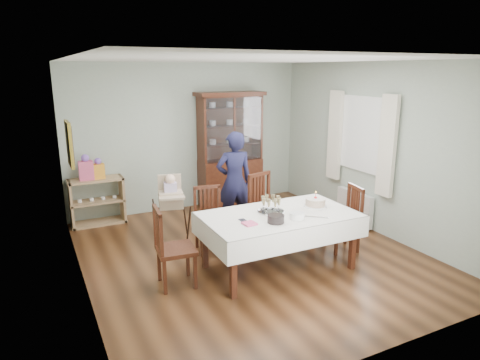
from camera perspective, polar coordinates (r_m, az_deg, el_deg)
floor at (r=6.25m, az=1.42°, el=-9.81°), size 5.00×5.00×0.00m
room_shell at (r=6.23m, az=-0.79°, el=6.49°), size 5.00×5.00×5.00m
dining_table at (r=5.71m, az=5.17°, el=-8.09°), size 2.01×1.17×0.76m
china_cabinet at (r=8.18m, az=-1.31°, el=4.30°), size 1.30×0.48×2.18m
sideboard at (r=7.68m, az=-18.49°, el=-2.71°), size 0.90×0.38×0.80m
picture_frame at (r=5.91m, az=-21.81°, el=4.48°), size 0.04×0.48×0.58m
window at (r=7.31m, az=16.00°, el=5.90°), size 0.04×1.02×1.22m
curtain_left at (r=6.84m, az=19.05°, el=4.27°), size 0.07×0.30×1.55m
curtain_right at (r=7.75m, az=12.53°, el=5.83°), size 0.07×0.30×1.55m
radiator at (r=7.55m, az=15.00°, el=-3.53°), size 0.10×0.80×0.55m
chair_far_left at (r=6.28m, az=-3.98°, el=-6.97°), size 0.48×0.48×0.94m
chair_far_right at (r=6.63m, az=3.68°, el=-5.49°), size 0.57×0.57×1.04m
chair_end_left at (r=5.36m, az=-8.68°, el=-10.80°), size 0.49×0.49×1.00m
chair_end_right at (r=6.48m, az=13.52°, el=-6.61°), size 0.50×0.50×0.95m
woman at (r=6.92m, az=-0.78°, el=-0.19°), size 0.65×0.48×1.64m
high_chair at (r=6.61m, az=-9.11°, el=-4.72°), size 0.57×0.57×1.07m
champagne_tray at (r=5.61m, az=4.14°, el=-3.68°), size 0.35×0.35×0.21m
birthday_cake at (r=5.92m, az=10.02°, el=-2.97°), size 0.31×0.31×0.21m
plate_stack_dark at (r=5.25m, az=4.79°, el=-5.18°), size 0.26×0.26×0.10m
plate_stack_white at (r=5.41m, az=7.61°, el=-4.76°), size 0.23×0.23×0.08m
napkin_stack at (r=5.19m, az=1.27°, el=-5.83°), size 0.17×0.17×0.02m
cutlery at (r=5.29m, az=0.13°, el=-5.49°), size 0.10×0.15×0.01m
cake_knife at (r=5.51m, az=10.13°, el=-4.87°), size 0.25×0.20×0.01m
gift_bag_pink at (r=7.50m, az=-19.85°, el=1.45°), size 0.24×0.16×0.43m
gift_bag_orange at (r=7.53m, az=-18.36°, el=1.36°), size 0.19×0.13×0.35m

